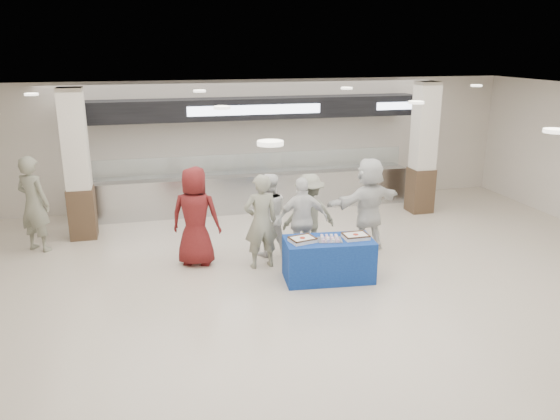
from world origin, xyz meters
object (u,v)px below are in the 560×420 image
object	(u,v)px
chef_tall	(268,215)
soldier_bg	(34,204)
soldier_a	(261,222)
display_table	(328,259)
sheet_cake_left	(302,239)
cupcake_tray	(330,239)
sheet_cake_right	(356,236)
soldier_b	(309,214)
civilian_maroon	(195,216)
chef_short	(303,220)
civilian_white	(369,205)

from	to	relation	value
chef_tall	soldier_bg	bearing A→B (deg)	-12.12
soldier_a	display_table	bearing A→B (deg)	134.51
sheet_cake_left	cupcake_tray	bearing A→B (deg)	-6.42
sheet_cake_right	cupcake_tray	distance (m)	0.48
sheet_cake_left	soldier_b	bearing A→B (deg)	68.32
sheet_cake_right	cupcake_tray	xyz separation A→B (m)	(-0.48, 0.01, -0.01)
display_table	chef_tall	distance (m)	1.68
display_table	sheet_cake_left	distance (m)	0.64
soldier_b	soldier_bg	world-z (taller)	soldier_bg
civilian_maroon	soldier_a	world-z (taller)	civilian_maroon
chef_short	soldier_b	world-z (taller)	chef_short
sheet_cake_left	chef_short	distance (m)	0.96
display_table	soldier_b	distance (m)	1.39
sheet_cake_left	cupcake_tray	xyz separation A→B (m)	(0.48, -0.05, -0.01)
civilian_white	soldier_bg	world-z (taller)	soldier_bg
sheet_cake_right	chef_short	size ratio (longest dim) A/B	0.26
display_table	cupcake_tray	xyz separation A→B (m)	(-0.01, -0.05, 0.41)
sheet_cake_right	chef_tall	bearing A→B (deg)	129.95
soldier_a	chef_short	world-z (taller)	soldier_a
sheet_cake_left	soldier_bg	xyz separation A→B (m)	(-4.77, 2.81, 0.18)
civilian_maroon	civilian_white	xyz separation A→B (m)	(3.44, -0.07, 0.01)
sheet_cake_left	chef_short	bearing A→B (deg)	73.56
cupcake_tray	civilian_white	bearing A→B (deg)	45.39
chef_tall	soldier_bg	xyz separation A→B (m)	(-4.48, 1.39, 0.15)
sheet_cake_left	chef_tall	bearing A→B (deg)	101.23
display_table	chef_short	world-z (taller)	chef_short
civilian_maroon	civilian_white	world-z (taller)	civilian_white
sheet_cake_right	civilian_maroon	world-z (taller)	civilian_maroon
soldier_bg	display_table	bearing A→B (deg)	-173.78
cupcake_tray	chef_short	bearing A→B (deg)	102.15
civilian_white	sheet_cake_left	bearing A→B (deg)	17.58
chef_tall	cupcake_tray	bearing A→B (deg)	122.43
display_table	civilian_maroon	bearing A→B (deg)	154.96
sheet_cake_left	soldier_a	size ratio (longest dim) A/B	0.27
display_table	soldier_b	size ratio (longest dim) A/B	0.95
soldier_a	civilian_white	distance (m)	2.32
sheet_cake_right	display_table	bearing A→B (deg)	173.39
display_table	sheet_cake_left	world-z (taller)	sheet_cake_left
soldier_a	chef_short	xyz separation A→B (m)	(0.82, 0.07, -0.06)
sheet_cake_right	soldier_a	distance (m)	1.76
display_table	soldier_a	xyz separation A→B (m)	(-1.04, 0.85, 0.52)
sheet_cake_left	civilian_white	world-z (taller)	civilian_white
display_table	soldier_bg	bearing A→B (deg)	157.19
soldier_a	chef_tall	size ratio (longest dim) A/B	1.08
cupcake_tray	soldier_a	distance (m)	1.37
soldier_a	sheet_cake_right	bearing A→B (deg)	142.90
display_table	sheet_cake_right	distance (m)	0.64
chef_tall	soldier_b	distance (m)	0.81
chef_short	soldier_b	xyz separation A→B (m)	(0.25, 0.39, -0.02)
soldier_bg	chef_tall	bearing A→B (deg)	-162.80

